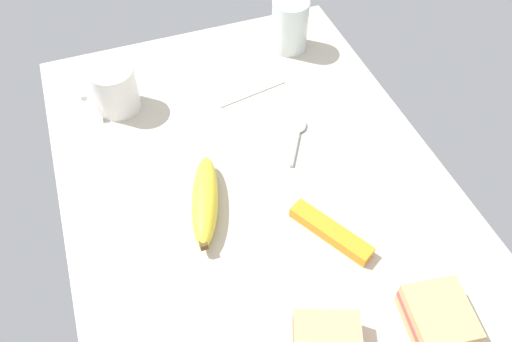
{
  "coord_description": "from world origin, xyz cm",
  "views": [
    {
      "loc": [
        49.85,
        -18.01,
        69.69
      ],
      "look_at": [
        0.0,
        0.0,
        5.0
      ],
      "focal_mm": 35.51,
      "sensor_mm": 36.0,
      "label": 1
    }
  ],
  "objects_px": {
    "spoon": "(298,134)",
    "sandwich_side": "(438,317)",
    "coffee_mug_black": "(115,89)",
    "paper_napkin": "(235,74)",
    "glass_of_milk": "(290,28)",
    "snack_bar": "(331,232)",
    "banana": "(205,200)"
  },
  "relations": [
    {
      "from": "coffee_mug_black",
      "to": "snack_bar",
      "type": "distance_m",
      "value": 0.48
    },
    {
      "from": "spoon",
      "to": "snack_bar",
      "type": "bearing_deg",
      "value": -9.62
    },
    {
      "from": "sandwich_side",
      "to": "glass_of_milk",
      "type": "height_order",
      "value": "glass_of_milk"
    },
    {
      "from": "coffee_mug_black",
      "to": "paper_napkin",
      "type": "bearing_deg",
      "value": 93.73
    },
    {
      "from": "glass_of_milk",
      "to": "paper_napkin",
      "type": "height_order",
      "value": "glass_of_milk"
    },
    {
      "from": "sandwich_side",
      "to": "paper_napkin",
      "type": "distance_m",
      "value": 0.6
    },
    {
      "from": "glass_of_milk",
      "to": "paper_napkin",
      "type": "xyz_separation_m",
      "value": [
        0.05,
        -0.14,
        -0.05
      ]
    },
    {
      "from": "sandwich_side",
      "to": "snack_bar",
      "type": "distance_m",
      "value": 0.19
    },
    {
      "from": "sandwich_side",
      "to": "glass_of_milk",
      "type": "bearing_deg",
      "value": 175.91
    },
    {
      "from": "coffee_mug_black",
      "to": "banana",
      "type": "height_order",
      "value": "coffee_mug_black"
    },
    {
      "from": "banana",
      "to": "spoon",
      "type": "xyz_separation_m",
      "value": [
        -0.1,
        0.2,
        -0.02
      ]
    },
    {
      "from": "spoon",
      "to": "sandwich_side",
      "type": "bearing_deg",
      "value": 5.38
    },
    {
      "from": "coffee_mug_black",
      "to": "spoon",
      "type": "height_order",
      "value": "coffee_mug_black"
    },
    {
      "from": "coffee_mug_black",
      "to": "glass_of_milk",
      "type": "bearing_deg",
      "value": 99.53
    },
    {
      "from": "coffee_mug_black",
      "to": "snack_bar",
      "type": "height_order",
      "value": "coffee_mug_black"
    },
    {
      "from": "glass_of_milk",
      "to": "sandwich_side",
      "type": "bearing_deg",
      "value": -4.09
    },
    {
      "from": "glass_of_milk",
      "to": "spoon",
      "type": "height_order",
      "value": "glass_of_milk"
    },
    {
      "from": "coffee_mug_black",
      "to": "snack_bar",
      "type": "bearing_deg",
      "value": 32.65
    },
    {
      "from": "banana",
      "to": "snack_bar",
      "type": "relative_size",
      "value": 1.27
    },
    {
      "from": "sandwich_side",
      "to": "spoon",
      "type": "distance_m",
      "value": 0.4
    },
    {
      "from": "coffee_mug_black",
      "to": "glass_of_milk",
      "type": "distance_m",
      "value": 0.38
    },
    {
      "from": "sandwich_side",
      "to": "paper_napkin",
      "type": "bearing_deg",
      "value": -171.28
    },
    {
      "from": "snack_bar",
      "to": "glass_of_milk",
      "type": "bearing_deg",
      "value": 136.41
    },
    {
      "from": "snack_bar",
      "to": "paper_napkin",
      "type": "xyz_separation_m",
      "value": [
        -0.42,
        -0.02,
        -0.01
      ]
    },
    {
      "from": "banana",
      "to": "snack_bar",
      "type": "xyz_separation_m",
      "value": [
        0.12,
        0.17,
        -0.01
      ]
    },
    {
      "from": "spoon",
      "to": "snack_bar",
      "type": "xyz_separation_m",
      "value": [
        0.22,
        -0.04,
        0.01
      ]
    },
    {
      "from": "sandwich_side",
      "to": "banana",
      "type": "bearing_deg",
      "value": -140.79
    },
    {
      "from": "banana",
      "to": "paper_napkin",
      "type": "height_order",
      "value": "banana"
    },
    {
      "from": "coffee_mug_black",
      "to": "snack_bar",
      "type": "xyz_separation_m",
      "value": [
        0.4,
        0.26,
        -0.04
      ]
    },
    {
      "from": "banana",
      "to": "paper_napkin",
      "type": "distance_m",
      "value": 0.34
    },
    {
      "from": "snack_bar",
      "to": "sandwich_side",
      "type": "bearing_deg",
      "value": -6.86
    },
    {
      "from": "sandwich_side",
      "to": "glass_of_milk",
      "type": "relative_size",
      "value": 0.93
    }
  ]
}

